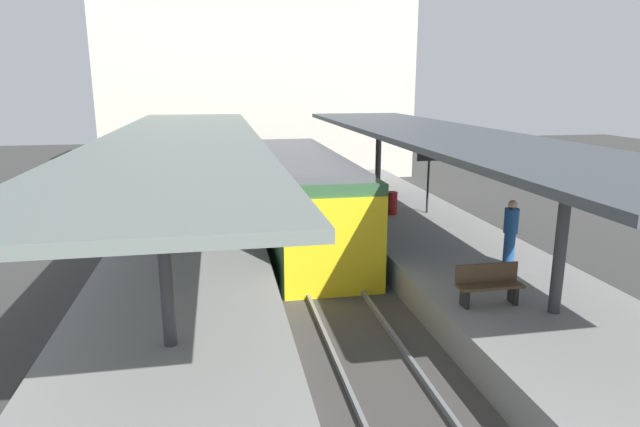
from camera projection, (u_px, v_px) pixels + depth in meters
name	position (u px, v px, depth m)	size (l,w,h in m)	color
ground_plane	(325.00, 285.00, 15.30)	(80.00, 80.00, 0.00)	#383835
platform_left	(186.00, 277.00, 14.50)	(4.40, 28.00, 1.00)	gray
platform_right	(452.00, 260.00, 15.87)	(4.40, 28.00, 1.00)	gray
track_ballast	(325.00, 282.00, 15.28)	(3.20, 28.00, 0.20)	#423F3D
rail_near_side	(300.00, 278.00, 15.11)	(0.08, 28.00, 0.14)	slate
rail_far_side	(350.00, 274.00, 15.37)	(0.08, 28.00, 0.14)	slate
commuter_train	(304.00, 199.00, 18.38)	(2.78, 10.13, 3.10)	#2D5633
canopy_left	(182.00, 139.00, 15.01)	(4.18, 21.00, 3.16)	#333335
canopy_right	(439.00, 135.00, 16.38)	(4.18, 21.00, 3.15)	#333335
platform_bench	(488.00, 283.00, 11.38)	(1.40, 0.41, 0.86)	black
platform_sign	(429.00, 168.00, 19.21)	(0.90, 0.08, 2.21)	#262628
litter_bin	(391.00, 203.00, 19.30)	(0.44, 0.44, 0.80)	maroon
passenger_near_bench	(510.00, 231.00, 13.78)	(0.36, 0.36, 1.70)	navy
station_building_backdrop	(258.00, 84.00, 33.08)	(18.00, 6.00, 11.00)	beige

